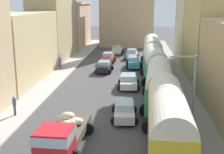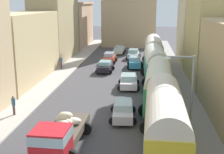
% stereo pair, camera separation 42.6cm
% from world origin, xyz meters
% --- Properties ---
extents(ground_plane, '(154.00, 154.00, 0.00)m').
position_xyz_m(ground_plane, '(0.00, 27.00, 0.00)').
color(ground_plane, '#444245').
extents(sidewalk_left, '(2.50, 70.00, 0.14)m').
position_xyz_m(sidewalk_left, '(-7.25, 27.00, 0.07)').
color(sidewalk_left, '#AFA8A1').
rests_on(sidewalk_left, ground).
extents(sidewalk_right, '(2.50, 70.00, 0.14)m').
position_xyz_m(sidewalk_right, '(7.25, 27.00, 0.07)').
color(sidewalk_right, gray).
rests_on(sidewalk_right, ground).
extents(building_left_2, '(4.83, 14.68, 7.83)m').
position_xyz_m(building_left_2, '(-10.91, 23.22, 3.92)').
color(building_left_2, tan).
rests_on(building_left_2, ground).
extents(building_left_3, '(4.58, 13.03, 10.81)m').
position_xyz_m(building_left_3, '(-10.79, 37.32, 5.41)').
color(building_left_3, tan).
rests_on(building_left_3, ground).
extents(building_left_4, '(5.18, 14.84, 8.94)m').
position_xyz_m(building_left_4, '(-10.86, 52.19, 4.49)').
color(building_left_4, tan).
rests_on(building_left_4, ground).
extents(building_right_2, '(5.80, 11.10, 14.21)m').
position_xyz_m(building_right_2, '(11.14, 25.42, 7.14)').
color(building_right_2, tan).
rests_on(building_right_2, ground).
extents(building_right_3, '(4.80, 10.08, 10.53)m').
position_xyz_m(building_right_3, '(10.90, 36.40, 5.26)').
color(building_right_3, beige).
rests_on(building_right_3, ground).
extents(distant_church, '(10.76, 7.68, 20.06)m').
position_xyz_m(distant_church, '(0.00, 54.12, 6.58)').
color(distant_church, tan).
rests_on(distant_church, ground).
extents(parked_bus_0, '(3.33, 9.30, 4.10)m').
position_xyz_m(parked_bus_0, '(4.60, 6.50, 2.28)').
color(parked_bus_0, gold).
rests_on(parked_bus_0, ground).
extents(parked_bus_1, '(3.45, 8.86, 3.86)m').
position_xyz_m(parked_bus_1, '(4.60, 15.50, 2.13)').
color(parked_bus_1, '#2F9172').
rests_on(parked_bus_1, ground).
extents(parked_bus_2, '(3.52, 8.47, 3.97)m').
position_xyz_m(parked_bus_2, '(4.60, 24.50, 2.18)').
color(parked_bus_2, '#2D8D70').
rests_on(parked_bus_2, ground).
extents(parked_bus_3, '(3.30, 9.03, 4.18)m').
position_xyz_m(parked_bus_3, '(4.60, 33.50, 2.32)').
color(parked_bus_3, gold).
rests_on(parked_bus_3, ground).
extents(cargo_truck_0, '(3.03, 6.99, 2.25)m').
position_xyz_m(cargo_truck_0, '(-1.81, 6.04, 1.18)').
color(cargo_truck_0, red).
rests_on(cargo_truck_0, ground).
extents(car_0, '(2.31, 4.07, 1.47)m').
position_xyz_m(car_0, '(-1.82, 28.68, 0.75)').
color(car_0, black).
rests_on(car_0, ground).
extents(car_1, '(2.22, 4.01, 1.60)m').
position_xyz_m(car_1, '(-1.95, 34.81, 0.80)').
color(car_1, '#B33722').
rests_on(car_1, ground).
extents(car_2, '(2.34, 4.01, 1.40)m').
position_xyz_m(car_2, '(-1.20, 43.30, 0.72)').
color(car_2, silver).
rests_on(car_2, ground).
extents(car_3, '(2.27, 4.38, 1.43)m').
position_xyz_m(car_3, '(1.69, 12.16, 0.73)').
color(car_3, silver).
rests_on(car_3, ground).
extents(car_4, '(2.46, 4.33, 1.46)m').
position_xyz_m(car_4, '(1.67, 21.32, 0.74)').
color(car_4, white).
rests_on(car_4, ground).
extents(car_5, '(2.29, 4.42, 1.60)m').
position_xyz_m(car_5, '(1.96, 31.84, 0.81)').
color(car_5, '#3898C8').
rests_on(car_5, ground).
extents(car_6, '(2.33, 4.08, 1.57)m').
position_xyz_m(car_6, '(1.52, 38.70, 0.79)').
color(car_6, silver).
rests_on(car_6, ground).
extents(pedestrian_0, '(0.43, 0.43, 1.77)m').
position_xyz_m(pedestrian_0, '(-7.15, 11.73, 1.02)').
color(pedestrian_0, '#4E3B41').
rests_on(pedestrian_0, ground).
extents(pedestrian_1, '(0.47, 0.47, 1.86)m').
position_xyz_m(pedestrian_1, '(-7.92, 29.43, 1.08)').
color(pedestrian_1, '#573A4A').
rests_on(pedestrian_1, ground).
extents(streetlamp_near, '(1.99, 0.28, 5.71)m').
position_xyz_m(streetlamp_near, '(6.19, 9.12, 3.50)').
color(streetlamp_near, gray).
rests_on(streetlamp_near, ground).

